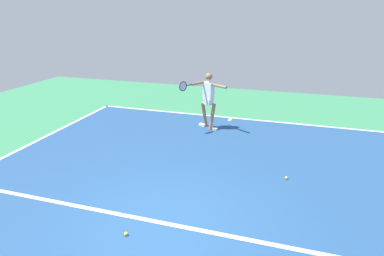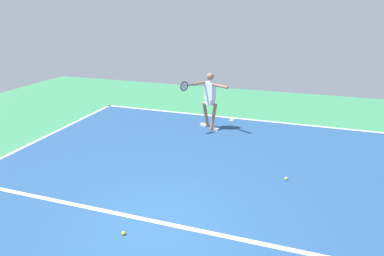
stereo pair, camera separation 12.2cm
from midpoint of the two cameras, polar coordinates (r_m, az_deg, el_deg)
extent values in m
plane|color=#388456|center=(6.05, -4.88, -16.28)|extent=(21.61, 21.61, 0.00)
cube|color=navy|center=(6.05, -4.88, -16.27)|extent=(10.02, 12.73, 0.00)
cube|color=white|center=(11.52, 7.43, 1.77)|extent=(10.02, 0.10, 0.01)
cube|color=white|center=(6.06, -4.81, -16.16)|extent=(7.51, 0.10, 0.01)
cube|color=white|center=(11.34, 7.24, 1.47)|extent=(0.10, 0.30, 0.01)
cylinder|color=#9E7051|center=(10.24, 4.09, 1.94)|extent=(0.23, 0.30, 0.84)
cube|color=white|center=(10.30, 4.39, -0.16)|extent=(0.26, 0.21, 0.07)
cylinder|color=#9E7051|center=(10.47, 2.75, 2.37)|extent=(0.23, 0.30, 0.84)
cube|color=white|center=(10.64, 2.39, 0.55)|extent=(0.26, 0.21, 0.07)
cube|color=white|center=(10.22, 3.47, 4.67)|extent=(0.31, 0.30, 0.20)
cube|color=white|center=(10.13, 3.51, 6.48)|extent=(0.38, 0.32, 0.55)
sphere|color=#9E7051|center=(10.04, 3.56, 8.95)|extent=(0.22, 0.22, 0.22)
cylinder|color=#9E7051|center=(9.79, 5.40, 7.29)|extent=(0.51, 0.34, 0.08)
cylinder|color=#9E7051|center=(10.01, 1.73, 7.83)|extent=(0.34, 0.51, 0.08)
cylinder|color=black|center=(9.75, 0.09, 7.51)|extent=(0.13, 0.21, 0.03)
torus|color=black|center=(9.59, -1.01, 7.30)|extent=(0.17, 0.27, 0.29)
cylinder|color=silver|center=(9.59, -1.01, 7.30)|extent=(0.13, 0.22, 0.25)
sphere|color=#C6E53D|center=(7.66, 16.58, -8.46)|extent=(0.07, 0.07, 0.07)
sphere|color=yellow|center=(5.87, -11.28, -17.57)|extent=(0.07, 0.07, 0.07)
camera|label=1|loc=(0.06, -89.55, 0.16)|focal=30.53mm
camera|label=2|loc=(0.06, 90.45, -0.16)|focal=30.53mm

